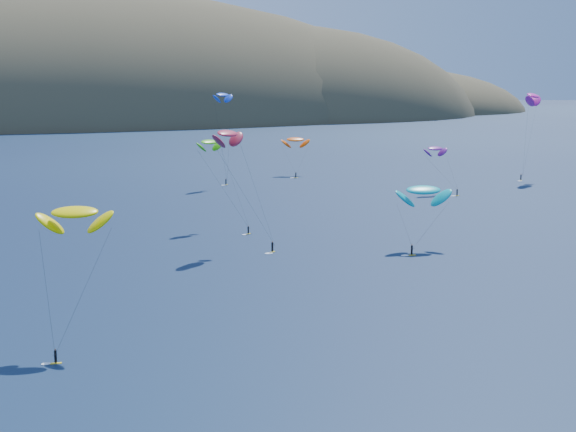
# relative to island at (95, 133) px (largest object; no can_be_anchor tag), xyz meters

# --- Properties ---
(island) EXTENTS (730.00, 300.00, 210.00)m
(island) POSITION_rel_island_xyz_m (0.00, 0.00, 0.00)
(island) COLOR #3D3526
(island) RESTS_ON ground
(kitesurfer_2) EXTENTS (8.97, 10.51, 18.06)m
(kitesurfer_2) POSITION_rel_island_xyz_m (-72.22, -506.01, 26.43)
(kitesurfer_2) COLOR yellow
(kitesurfer_2) RESTS_ON ground
(kitesurfer_3) EXTENTS (8.74, 14.73, 19.63)m
(kitesurfer_3) POSITION_rel_island_xyz_m (-36.98, -440.09, 28.51)
(kitesurfer_3) COLOR yellow
(kitesurfer_3) RESTS_ON ground
(kitesurfer_4) EXTENTS (8.28, 7.22, 28.12)m
(kitesurfer_4) POSITION_rel_island_xyz_m (-15.29, -377.95, 36.65)
(kitesurfer_4) COLOR yellow
(kitesurfer_4) RESTS_ON ground
(kitesurfer_5) EXTENTS (11.76, 9.49, 13.54)m
(kitesurfer_5) POSITION_rel_island_xyz_m (-5.96, -474.70, 21.43)
(kitesurfer_5) COLOR yellow
(kitesurfer_5) RESTS_ON ground
(kitesurfer_6) EXTENTS (7.49, 9.72, 14.05)m
(kitesurfer_6) POSITION_rel_island_xyz_m (33.08, -415.37, 22.74)
(kitesurfer_6) COLOR yellow
(kitesurfer_6) RESTS_ON ground
(kitesurfer_8) EXTENTS (11.42, 10.46, 28.41)m
(kitesurfer_8) POSITION_rel_island_xyz_m (75.75, -400.90, 36.15)
(kitesurfer_8) COLOR yellow
(kitesurfer_8) RESTS_ON ground
(kitesurfer_9) EXTENTS (11.20, 11.77, 23.53)m
(kitesurfer_9) POSITION_rel_island_xyz_m (-39.79, -462.22, 31.88)
(kitesurfer_9) COLOR yellow
(kitesurfer_9) RESTS_ON ground
(kitesurfer_11) EXTENTS (9.42, 11.65, 13.69)m
(kitesurfer_11) POSITION_rel_island_xyz_m (12.98, -364.00, 21.95)
(kitesurfer_11) COLOR yellow
(kitesurfer_11) RESTS_ON ground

